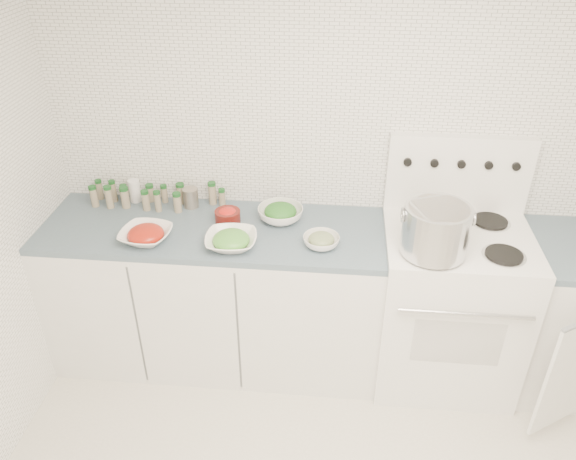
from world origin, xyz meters
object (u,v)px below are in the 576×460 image
at_px(stock_pot, 436,228).
at_px(bowl_tomato, 146,235).
at_px(bowl_snowpea, 231,240).
at_px(stove, 448,302).

bearing_deg(stock_pot, bowl_tomato, 179.03).
xyz_separation_m(stock_pot, bowl_tomato, (-1.45, 0.02, -0.14)).
bearing_deg(bowl_tomato, stock_pot, -0.97).
bearing_deg(stock_pot, bowl_snowpea, 179.25).
bearing_deg(bowl_snowpea, bowl_tomato, 178.55).
relative_size(stove, stock_pot, 4.00).
relative_size(stove, bowl_snowpea, 4.91).
bearing_deg(stove, bowl_tomato, -174.50).
relative_size(stock_pot, bowl_snowpea, 1.23).
height_order(stove, stock_pot, stove).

